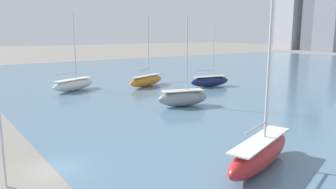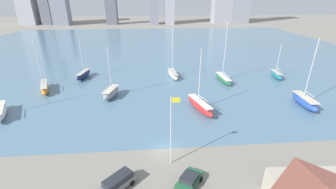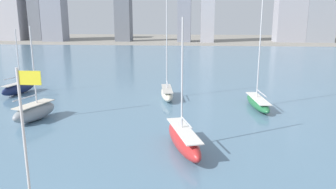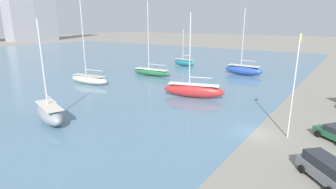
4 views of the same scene
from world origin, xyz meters
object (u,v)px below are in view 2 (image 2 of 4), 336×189
object	(u,v)px
sailboat_navy	(84,75)
sailboat_blue	(305,101)
sailboat_white	(0,112)
parked_suv_gray	(118,182)
sailboat_orange	(44,87)
flag_pole	(171,129)
sailboat_cream	(173,74)
sailboat_gray	(111,93)
sailboat_green	(223,78)
sailboat_teal	(276,75)
sailboat_red	(200,105)
parked_sedan_green	(189,180)

from	to	relation	value
sailboat_navy	sailboat_blue	bearing A→B (deg)	-12.29
sailboat_white	parked_suv_gray	xyz separation A→B (m)	(25.54, -20.35, -0.09)
sailboat_blue	sailboat_orange	world-z (taller)	sailboat_blue
flag_pole	sailboat_cream	world-z (taller)	sailboat_cream
flag_pole	sailboat_cream	distance (m)	37.39
sailboat_blue	sailboat_navy	world-z (taller)	sailboat_blue
sailboat_gray	sailboat_green	distance (m)	30.91
sailboat_orange	sailboat_green	distance (m)	47.04
sailboat_cream	sailboat_teal	world-z (taller)	sailboat_cream
sailboat_blue	sailboat_navy	distance (m)	57.10
sailboat_red	sailboat_navy	xyz separation A→B (m)	(-29.47, 22.58, -0.10)
sailboat_green	parked_suv_gray	xyz separation A→B (m)	(-24.73, -36.45, 0.11)
sailboat_red	sailboat_teal	xyz separation A→B (m)	(26.49, 18.21, -0.17)
parked_sedan_green	sailboat_navy	bearing A→B (deg)	155.38
sailboat_navy	sailboat_teal	bearing A→B (deg)	6.37
sailboat_navy	parked_suv_gray	bearing A→B (deg)	-59.62
flag_pole	sailboat_orange	xyz separation A→B (m)	(-29.16, 28.91, -4.64)
sailboat_navy	sailboat_white	xyz separation A→B (m)	(-10.54, -21.88, 0.03)
sailboat_cream	sailboat_white	world-z (taller)	sailboat_cream
sailboat_teal	sailboat_orange	bearing A→B (deg)	-169.20
sailboat_blue	parked_suv_gray	bearing A→B (deg)	-149.20
sailboat_cream	sailboat_green	xyz separation A→B (m)	(13.75, -4.49, -0.14)
sailboat_white	sailboat_navy	bearing A→B (deg)	40.23
sailboat_orange	parked_sedan_green	world-z (taller)	sailboat_orange
sailboat_blue	sailboat_orange	bearing A→B (deg)	170.52
parked_suv_gray	sailboat_blue	bearing A→B (deg)	72.47
sailboat_red	sailboat_white	distance (m)	40.01
sailboat_green	parked_sedan_green	distance (m)	39.93
sailboat_gray	sailboat_cream	xyz separation A→B (m)	(15.96, 13.01, -0.15)
sailboat_gray	sailboat_white	world-z (taller)	sailboat_white
sailboat_navy	sailboat_green	world-z (taller)	sailboat_green
sailboat_green	sailboat_teal	distance (m)	16.28
sailboat_blue	sailboat_teal	world-z (taller)	sailboat_blue
sailboat_red	sailboat_white	bearing A→B (deg)	161.60
sailboat_red	sailboat_navy	distance (m)	37.13
sailboat_blue	sailboat_orange	distance (m)	61.13
flag_pole	sailboat_navy	world-z (taller)	sailboat_navy
flag_pole	parked_sedan_green	world-z (taller)	flag_pole
sailboat_navy	sailboat_gray	bearing A→B (deg)	-44.15
sailboat_gray	parked_suv_gray	world-z (taller)	sailboat_gray
sailboat_orange	sailboat_teal	world-z (taller)	sailboat_orange
sailboat_teal	sailboat_navy	bearing A→B (deg)	-178.09
sailboat_orange	sailboat_cream	bearing A→B (deg)	-8.16
sailboat_green	parked_sedan_green	world-z (taller)	sailboat_green
sailboat_blue	sailboat_navy	size ratio (longest dim) A/B	1.32
sailboat_orange	sailboat_green	size ratio (longest dim) A/B	0.81
sailboat_orange	sailboat_white	xyz separation A→B (m)	(-3.36, -12.63, -0.02)
sailboat_green	sailboat_cream	bearing A→B (deg)	156.80
flag_pole	sailboat_gray	distance (m)	27.08
sailboat_teal	parked_sedan_green	size ratio (longest dim) A/B	2.10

